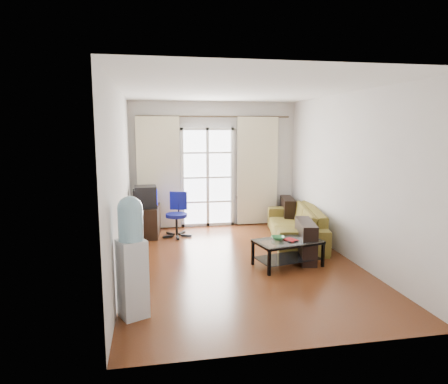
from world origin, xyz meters
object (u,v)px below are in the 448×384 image
(task_chair, at_px, (177,224))
(tv_stand, at_px, (145,221))
(water_cooler, at_px, (132,255))
(coffee_table, at_px, (288,249))
(sofa, at_px, (295,224))
(crt_tv, at_px, (145,197))

(task_chair, bearing_deg, tv_stand, -178.93)
(tv_stand, distance_m, water_cooler, 3.57)
(coffee_table, height_order, water_cooler, water_cooler)
(task_chair, bearing_deg, sofa, -1.20)
(sofa, xyz_separation_m, tv_stand, (-2.82, 0.90, -0.03))
(coffee_table, xyz_separation_m, tv_stand, (-2.20, 2.23, 0.03))
(sofa, relative_size, coffee_table, 2.10)
(tv_stand, distance_m, crt_tv, 0.51)
(task_chair, bearing_deg, crt_tv, -174.53)
(water_cooler, bearing_deg, tv_stand, 63.91)
(coffee_table, distance_m, tv_stand, 3.13)
(sofa, xyz_separation_m, task_chair, (-2.20, 0.72, -0.06))
(coffee_table, bearing_deg, crt_tv, 135.15)
(coffee_table, relative_size, crt_tv, 2.32)
(sofa, relative_size, tv_stand, 2.89)
(coffee_table, xyz_separation_m, crt_tv, (-2.19, 2.18, 0.54))
(sofa, bearing_deg, tv_stand, -95.75)
(coffee_table, bearing_deg, task_chair, 127.48)
(task_chair, height_order, water_cooler, water_cooler)
(tv_stand, xyz_separation_m, task_chair, (0.62, -0.18, -0.04))
(crt_tv, bearing_deg, sofa, -19.27)
(sofa, height_order, crt_tv, crt_tv)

